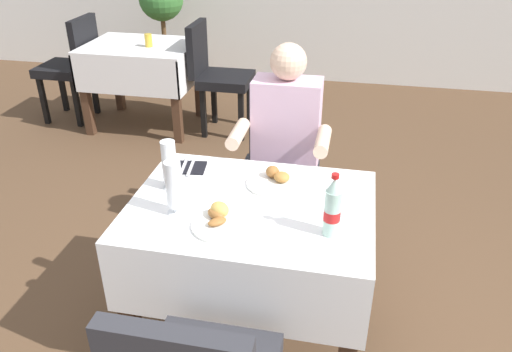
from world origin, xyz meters
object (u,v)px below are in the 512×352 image
(chair_far_diner_seat, at_px, (280,163))
(plate_far_diner, at_px, (275,180))
(beer_glass_left, at_px, (169,165))
(background_chair_left, at_px, (72,63))
(seated_diner_far, at_px, (284,147))
(background_table_tumbler, at_px, (148,40))
(potted_plant_corner, at_px, (163,23))
(main_dining_table, at_px, (251,239))
(cola_bottle_primary, at_px, (333,208))
(napkin_cutlery_set, at_px, (188,167))
(background_chair_right, at_px, (216,72))
(plate_near_camera, at_px, (220,219))
(beer_glass_middle, at_px, (174,187))
(background_dining_table, at_px, (142,66))

(chair_far_diner_seat, height_order, plate_far_diner, chair_far_diner_seat)
(chair_far_diner_seat, xyz_separation_m, beer_glass_left, (-0.38, -0.73, 0.32))
(beer_glass_left, xyz_separation_m, background_chair_left, (-1.82, 2.32, -0.32))
(seated_diner_far, relative_size, beer_glass_left, 5.52)
(background_table_tumbler, height_order, potted_plant_corner, potted_plant_corner)
(main_dining_table, distance_m, plate_far_diner, 0.29)
(chair_far_diner_seat, bearing_deg, cola_bottle_primary, -69.75)
(napkin_cutlery_set, relative_size, background_chair_right, 0.20)
(plate_near_camera, xyz_separation_m, beer_glass_middle, (-0.20, 0.04, 0.10))
(beer_glass_middle, distance_m, background_dining_table, 2.81)
(main_dining_table, height_order, background_chair_right, background_chair_right)
(background_chair_right, relative_size, background_table_tumbler, 8.82)
(background_chair_left, bearing_deg, cola_bottle_primary, -44.74)
(background_chair_right, bearing_deg, napkin_cutlery_set, -77.71)
(napkin_cutlery_set, bearing_deg, chair_far_diner_seat, 55.66)
(plate_far_diner, distance_m, napkin_cutlery_set, 0.44)
(background_chair_left, bearing_deg, chair_far_diner_seat, -35.80)
(plate_far_diner, xyz_separation_m, beer_glass_left, (-0.45, -0.13, 0.10))
(main_dining_table, height_order, background_dining_table, same)
(background_dining_table, bearing_deg, background_table_tumbler, -26.50)
(plate_near_camera, bearing_deg, background_chair_left, 129.73)
(chair_far_diner_seat, height_order, beer_glass_left, beer_glass_left)
(seated_diner_far, height_order, background_dining_table, seated_diner_far)
(plate_far_diner, height_order, background_chair_right, background_chair_right)
(plate_far_diner, height_order, beer_glass_middle, beer_glass_middle)
(main_dining_table, xyz_separation_m, plate_near_camera, (-0.09, -0.17, 0.21))
(seated_diner_far, height_order, background_chair_right, seated_diner_far)
(napkin_cutlery_set, relative_size, background_table_tumbler, 1.77)
(background_dining_table, distance_m, potted_plant_corner, 1.13)
(main_dining_table, distance_m, beer_glass_middle, 0.44)
(main_dining_table, xyz_separation_m, background_chair_left, (-2.20, 2.37, -0.02))
(plate_near_camera, bearing_deg, potted_plant_corner, 114.11)
(beer_glass_left, distance_m, background_table_tumbler, 2.48)
(napkin_cutlery_set, xyz_separation_m, background_chair_left, (-1.84, 2.12, -0.21))
(background_table_tumbler, bearing_deg, plate_near_camera, -62.14)
(background_table_tumbler, bearing_deg, main_dining_table, -58.81)
(napkin_cutlery_set, height_order, background_chair_right, background_chair_right)
(cola_bottle_primary, bearing_deg, beer_glass_left, 163.81)
(main_dining_table, bearing_deg, background_chair_left, 132.85)
(beer_glass_left, distance_m, background_dining_table, 2.60)
(beer_glass_left, bearing_deg, background_table_tumbler, 114.41)
(main_dining_table, relative_size, background_chair_right, 1.06)
(seated_diner_far, relative_size, plate_near_camera, 5.15)
(main_dining_table, distance_m, napkin_cutlery_set, 0.48)
(napkin_cutlery_set, bearing_deg, plate_near_camera, -56.59)
(beer_glass_left, bearing_deg, beer_glass_middle, -64.72)
(napkin_cutlery_set, distance_m, background_chair_right, 2.18)
(background_chair_left, bearing_deg, background_chair_right, 0.00)
(beer_glass_left, relative_size, potted_plant_corner, 0.19)
(chair_far_diner_seat, xyz_separation_m, beer_glass_middle, (-0.29, -0.92, 0.33))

